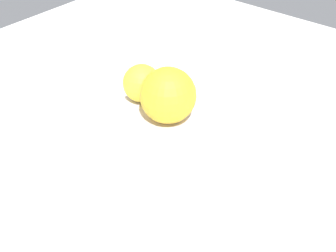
% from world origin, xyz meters
% --- Properties ---
extents(ground_plane, '(1.10, 1.10, 0.02)m').
position_xyz_m(ground_plane, '(0.00, 0.00, -0.01)').
color(ground_plane, white).
extents(fruit_bowl, '(0.18, 0.18, 0.04)m').
position_xyz_m(fruit_bowl, '(0.00, 0.00, 0.02)').
color(fruit_bowl, silver).
rests_on(fruit_bowl, ground_plane).
extents(orange_in_bowl_0, '(0.08, 0.08, 0.08)m').
position_xyz_m(orange_in_bowl_0, '(0.00, 0.00, 0.08)').
color(orange_in_bowl_0, yellow).
rests_on(orange_in_bowl_0, fruit_bowl).
extents(orange_in_bowl_1, '(0.06, 0.06, 0.06)m').
position_xyz_m(orange_in_bowl_1, '(0.06, -0.01, 0.07)').
color(orange_in_bowl_1, yellow).
rests_on(orange_in_bowl_1, fruit_bowl).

